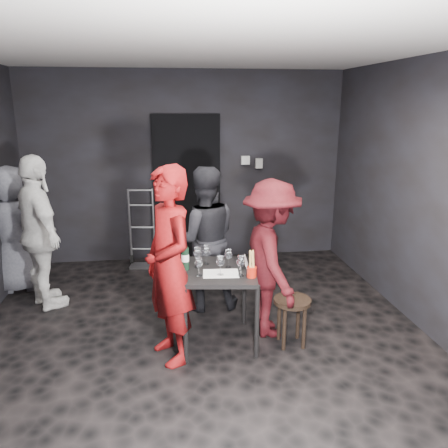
{
  "coord_description": "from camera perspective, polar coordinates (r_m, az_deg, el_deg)",
  "views": [
    {
      "loc": [
        -0.29,
        -3.75,
        2.25
      ],
      "look_at": [
        0.24,
        0.25,
        1.12
      ],
      "focal_mm": 35.0,
      "sensor_mm": 36.0,
      "label": 1
    }
  ],
  "objects": [
    {
      "name": "floor",
      "position": [
        4.38,
        -2.83,
        -15.31
      ],
      "size": [
        4.5,
        5.0,
        0.02
      ],
      "primitive_type": "cube",
      "color": "black",
      "rests_on": "ground"
    },
    {
      "name": "ceiling",
      "position": [
        3.79,
        -3.41,
        22.4
      ],
      "size": [
        4.5,
        5.0,
        0.02
      ],
      "primitive_type": "cube",
      "color": "silver",
      "rests_on": "ground"
    },
    {
      "name": "wall_back",
      "position": [
        6.32,
        -4.95,
        7.34
      ],
      "size": [
        4.5,
        0.04,
        2.7
      ],
      "primitive_type": "cube",
      "color": "black",
      "rests_on": "ground"
    },
    {
      "name": "wall_front",
      "position": [
        1.57,
        4.84,
        -19.39
      ],
      "size": [
        4.5,
        0.04,
        2.7
      ],
      "primitive_type": "cube",
      "color": "black",
      "rests_on": "ground"
    },
    {
      "name": "wall_right",
      "position": [
        4.62,
        25.98,
        2.78
      ],
      "size": [
        0.04,
        5.0,
        2.7
      ],
      "primitive_type": "cube",
      "color": "black",
      "rests_on": "ground"
    },
    {
      "name": "doorway",
      "position": [
        6.31,
        -4.86,
        4.57
      ],
      "size": [
        0.95,
        0.1,
        2.1
      ],
      "primitive_type": "cube",
      "color": "black",
      "rests_on": "ground"
    },
    {
      "name": "wallbox_upper",
      "position": [
        6.36,
        2.8,
        8.33
      ],
      "size": [
        0.12,
        0.06,
        0.12
      ],
      "primitive_type": "cube",
      "color": "#B7B7B2",
      "rests_on": "wall_back"
    },
    {
      "name": "wallbox_lower",
      "position": [
        6.4,
        4.57,
        7.9
      ],
      "size": [
        0.1,
        0.06,
        0.14
      ],
      "primitive_type": "cube",
      "color": "#B7B7B2",
      "rests_on": "wall_back"
    },
    {
      "name": "hand_truck",
      "position": [
        6.34,
        -10.52,
        -3.5
      ],
      "size": [
        0.37,
        0.32,
        1.1
      ],
      "rotation": [
        0.0,
        0.0,
        -0.13
      ],
      "color": "#B2B2B7",
      "rests_on": "floor"
    },
    {
      "name": "tasting_table",
      "position": [
        4.12,
        -0.92,
        -7.24
      ],
      "size": [
        0.72,
        0.72,
        0.75
      ],
      "rotation": [
        0.0,
        0.0,
        -0.13
      ],
      "color": "black",
      "rests_on": "floor"
    },
    {
      "name": "stool",
      "position": [
        4.24,
        8.88,
        -10.8
      ],
      "size": [
        0.35,
        0.35,
        0.47
      ],
      "rotation": [
        0.0,
        0.0,
        -0.08
      ],
      "color": "black",
      "rests_on": "floor"
    },
    {
      "name": "server_red",
      "position": [
        3.77,
        -7.28,
        -3.33
      ],
      "size": [
        0.75,
        0.89,
        2.07
      ],
      "primitive_type": "imported",
      "rotation": [
        0.0,
        0.0,
        -1.17
      ],
      "color": "maroon",
      "rests_on": "floor"
    },
    {
      "name": "woman_black",
      "position": [
        4.79,
        -2.66,
        -1.33
      ],
      "size": [
        0.85,
        0.48,
        1.72
      ],
      "primitive_type": "imported",
      "rotation": [
        0.0,
        0.0,
        3.17
      ],
      "color": "black",
      "rests_on": "floor"
    },
    {
      "name": "man_maroon",
      "position": [
        4.27,
        6.18,
        -4.16
      ],
      "size": [
        0.56,
        1.08,
        1.62
      ],
      "primitive_type": "imported",
      "rotation": [
        0.0,
        0.0,
        1.64
      ],
      "color": "#3C0B0F",
      "rests_on": "floor"
    },
    {
      "name": "bystander_cream",
      "position": [
        5.16,
        -23.07,
        0.24
      ],
      "size": [
        1.1,
        1.28,
        1.99
      ],
      "primitive_type": "imported",
      "rotation": [
        0.0,
        0.0,
        2.14
      ],
      "color": "white",
      "rests_on": "floor"
    },
    {
      "name": "bystander_grey",
      "position": [
        5.81,
        -25.87,
        -0.43
      ],
      "size": [
        0.84,
        0.54,
        1.61
      ],
      "primitive_type": "imported",
      "rotation": [
        0.0,
        0.0,
        3.3
      ],
      "color": "slate",
      "rests_on": "floor"
    },
    {
      "name": "tasting_mat",
      "position": [
        3.98,
        -0.42,
        -6.48
      ],
      "size": [
        0.34,
        0.24,
        0.0
      ],
      "primitive_type": "cube",
      "rotation": [
        0.0,
        0.0,
        -0.09
      ],
      "color": "white",
      "rests_on": "tasting_table"
    },
    {
      "name": "wine_glass_a",
      "position": [
        3.91,
        -3.3,
        -5.5
      ],
      "size": [
        0.09,
        0.09,
        0.19
      ],
      "primitive_type": null,
      "rotation": [
        0.0,
        0.0,
        0.37
      ],
      "color": "white",
      "rests_on": "tasting_table"
    },
    {
      "name": "wine_glass_b",
      "position": [
        4.11,
        -3.45,
        -4.26
      ],
      "size": [
        0.09,
        0.09,
        0.21
      ],
      "primitive_type": null,
      "rotation": [
        0.0,
        0.0,
        -0.06
      ],
      "color": "white",
      "rests_on": "tasting_table"
    },
    {
      "name": "wine_glass_c",
      "position": [
        4.18,
        -2.33,
        -3.92
      ],
      "size": [
        0.09,
        0.09,
        0.21
      ],
      "primitive_type": null,
      "rotation": [
        0.0,
        0.0,
        -0.16
      ],
      "color": "white",
      "rests_on": "tasting_table"
    },
    {
      "name": "wine_glass_d",
      "position": [
        3.92,
        -0.47,
        -5.33
      ],
      "size": [
        0.09,
        0.09,
        0.2
      ],
      "primitive_type": null,
      "rotation": [
        0.0,
        0.0,
        0.22
      ],
      "color": "white",
      "rests_on": "tasting_table"
    },
    {
      "name": "wine_glass_e",
      "position": [
        3.9,
        2.21,
        -5.37
      ],
      "size": [
        0.09,
        0.09,
        0.21
      ],
      "primitive_type": null,
      "rotation": [
        0.0,
        0.0,
        -0.12
      ],
      "color": "white",
      "rests_on": "tasting_table"
    },
    {
      "name": "wine_glass_f",
      "position": [
        4.09,
        0.59,
        -4.43
      ],
      "size": [
        0.09,
        0.09,
        0.2
      ],
      "primitive_type": null,
      "rotation": [
        0.0,
        0.0,
        -0.26
      ],
      "color": "white",
      "rests_on": "tasting_table"
    },
    {
      "name": "wine_bottle",
      "position": [
        4.06,
        -5.11,
        -4.41
      ],
      "size": [
        0.07,
        0.07,
        0.3
      ],
      "rotation": [
        0.0,
        0.0,
        -0.13
      ],
      "color": "black",
      "rests_on": "tasting_table"
    },
    {
      "name": "breadstick_cup",
      "position": [
        3.88,
        3.65,
        -5.29
      ],
      "size": [
        0.09,
        0.09,
        0.26
      ],
      "rotation": [
        0.0,
        0.0,
        -0.28
      ],
      "color": "#B51B0B",
      "rests_on": "tasting_table"
    },
    {
      "name": "reserved_card",
      "position": [
        4.12,
        2.41,
        -4.98
      ],
      "size": [
        0.12,
        0.16,
        0.11
      ],
      "primitive_type": null,
      "rotation": [
        0.0,
        0.0,
        -0.26
      ],
      "color": "white",
      "rests_on": "tasting_table"
    }
  ]
}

